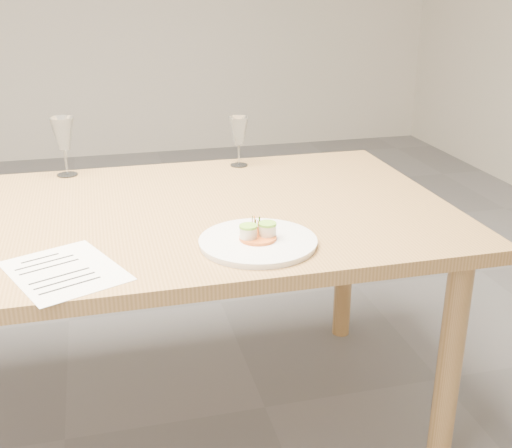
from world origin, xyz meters
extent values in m
plane|color=slate|center=(0.00, 0.00, 0.00)|extent=(7.00, 7.00, 0.00)
cube|color=#AD824B|center=(0.00, 0.00, 0.73)|extent=(2.40, 1.00, 0.04)
cylinder|color=#AD824B|center=(1.10, -0.40, 0.35)|extent=(0.07, 0.07, 0.71)
cylinder|color=#AD824B|center=(1.10, 0.40, 0.35)|extent=(0.07, 0.07, 0.71)
cylinder|color=white|center=(0.56, -0.31, 0.76)|extent=(0.30, 0.30, 0.01)
cylinder|color=white|center=(0.56, -0.31, 0.76)|extent=(0.30, 0.30, 0.01)
cylinder|color=orange|center=(0.56, -0.31, 0.77)|extent=(0.10, 0.10, 0.01)
cylinder|color=beige|center=(0.54, -0.31, 0.79)|extent=(0.04, 0.04, 0.03)
cylinder|color=beige|center=(0.59, -0.31, 0.79)|extent=(0.04, 0.04, 0.03)
cylinder|color=#8ACA38|center=(0.54, -0.31, 0.80)|extent=(0.05, 0.05, 0.01)
cylinder|color=#8ACA38|center=(0.59, -0.31, 0.80)|extent=(0.05, 0.05, 0.01)
cylinder|color=tan|center=(0.62, -0.36, 0.76)|extent=(0.05, 0.05, 0.00)
cube|color=white|center=(0.09, -0.35, 0.75)|extent=(0.32, 0.35, 0.00)
cube|color=black|center=(0.03, -0.26, 0.75)|extent=(0.09, 0.04, 0.00)
cube|color=black|center=(0.04, -0.29, 0.75)|extent=(0.13, 0.06, 0.00)
cube|color=black|center=(0.05, -0.32, 0.75)|extent=(0.13, 0.06, 0.00)
cube|color=black|center=(0.08, -0.37, 0.75)|extent=(0.13, 0.06, 0.00)
cube|color=black|center=(0.09, -0.40, 0.75)|extent=(0.13, 0.06, 0.00)
cube|color=black|center=(0.10, -0.43, 0.75)|extent=(0.13, 0.06, 0.00)
cylinder|color=white|center=(0.08, 0.44, 0.75)|extent=(0.07, 0.07, 0.00)
cylinder|color=white|center=(0.08, 0.44, 0.80)|extent=(0.01, 0.01, 0.09)
cone|color=white|center=(0.08, 0.44, 0.90)|extent=(0.08, 0.08, 0.11)
cylinder|color=white|center=(0.68, 0.41, 0.75)|extent=(0.06, 0.06, 0.00)
cylinder|color=white|center=(0.68, 0.41, 0.79)|extent=(0.01, 0.01, 0.08)
cone|color=white|center=(0.68, 0.41, 0.88)|extent=(0.07, 0.07, 0.10)
camera|label=1|loc=(0.19, -1.76, 1.40)|focal=45.00mm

